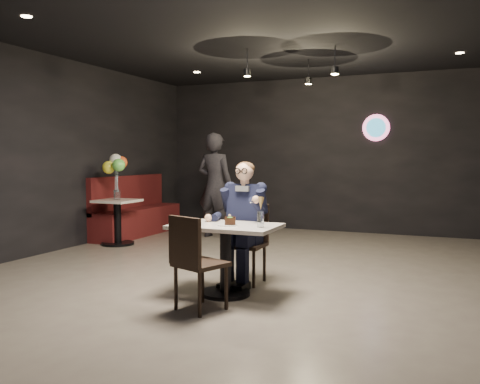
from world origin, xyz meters
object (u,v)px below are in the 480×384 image
at_px(chair_far, 245,244).
at_px(passerby, 215,185).
at_px(chair_near, 201,262).
at_px(booth_bench, 137,205).
at_px(sundae_glass, 261,219).
at_px(seated_man, 245,221).
at_px(main_table, 226,260).
at_px(balloon_vase, 117,195).
at_px(side_table, 117,221).

relative_size(chair_far, passerby, 0.49).
height_order(chair_far, chair_near, same).
bearing_deg(booth_bench, passerby, 14.14).
bearing_deg(sundae_glass, seated_man, 124.64).
distance_m(main_table, balloon_vase, 3.63).
bearing_deg(main_table, passerby, 117.37).
bearing_deg(balloon_vase, chair_far, -27.79).
distance_m(seated_man, booth_bench, 4.12).
bearing_deg(balloon_vase, side_table, 0.00).
xyz_separation_m(balloon_vase, passerby, (1.14, 1.36, 0.11)).
distance_m(chair_far, passerby, 3.45).
height_order(chair_near, passerby, passerby).
bearing_deg(seated_man, balloon_vase, 152.21).
height_order(booth_bench, balloon_vase, booth_bench).
height_order(chair_near, seated_man, seated_man).
bearing_deg(main_table, side_table, 144.45).
bearing_deg(sundae_glass, chair_far, 124.64).
xyz_separation_m(seated_man, sundae_glass, (0.41, -0.59, 0.11)).
relative_size(booth_bench, passerby, 1.17).
height_order(side_table, passerby, passerby).
xyz_separation_m(chair_far, passerby, (-1.79, 2.91, 0.48)).
xyz_separation_m(main_table, chair_near, (0.00, -0.56, 0.09)).
distance_m(booth_bench, balloon_vase, 1.08).
relative_size(side_table, passerby, 0.41).
relative_size(seated_man, balloon_vase, 8.74).
distance_m(chair_far, side_table, 3.31).
xyz_separation_m(sundae_glass, booth_bench, (-3.64, 3.14, -0.28)).
height_order(main_table, chair_near, chair_near).
bearing_deg(main_table, seated_man, 90.00).
bearing_deg(chair_far, sundae_glass, -55.36).
height_order(seated_man, passerby, passerby).
bearing_deg(balloon_vase, main_table, -35.55).
height_order(balloon_vase, passerby, passerby).
bearing_deg(sundae_glass, balloon_vase, 147.40).
distance_m(sundae_glass, balloon_vase, 3.96).
xyz_separation_m(chair_near, passerby, (-1.79, 4.02, 0.48)).
xyz_separation_m(booth_bench, passerby, (1.44, 0.36, 0.39)).
relative_size(booth_bench, balloon_vase, 13.41).
height_order(chair_far, balloon_vase, chair_far).
relative_size(main_table, chair_near, 1.20).
height_order(main_table, booth_bench, booth_bench).
distance_m(main_table, chair_near, 0.57).
xyz_separation_m(main_table, booth_bench, (-3.23, 3.09, 0.18)).
xyz_separation_m(chair_far, balloon_vase, (-2.93, 1.54, 0.37)).
bearing_deg(booth_bench, balloon_vase, -73.30).
distance_m(main_table, sundae_glass, 0.61).
distance_m(sundae_glass, passerby, 4.13).
height_order(main_table, passerby, passerby).
distance_m(booth_bench, passerby, 1.54).
bearing_deg(side_table, passerby, 50.07).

